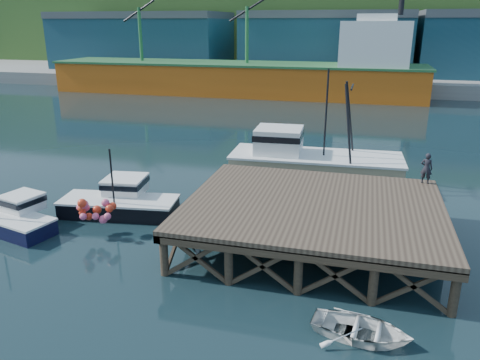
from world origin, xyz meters
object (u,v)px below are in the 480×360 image
(boat_navy, at_px, (12,217))
(dinghy, at_px, (362,329))
(trawler, at_px, (312,160))
(dockworker, at_px, (426,168))
(boat_black, at_px, (121,201))

(boat_navy, xyz_separation_m, dinghy, (17.78, -4.51, -0.32))
(boat_navy, distance_m, trawler, 18.36)
(boat_navy, height_order, dockworker, dockworker)
(trawler, height_order, dockworker, trawler)
(dockworker, bearing_deg, boat_black, 22.79)
(boat_navy, xyz_separation_m, dockworker, (20.68, 6.80, 2.29))
(trawler, bearing_deg, dinghy, -79.73)
(boat_navy, bearing_deg, boat_black, 51.92)
(trawler, xyz_separation_m, dinghy, (3.66, -16.22, -1.20))
(boat_navy, distance_m, dinghy, 18.35)
(boat_black, bearing_deg, trawler, 32.63)
(dinghy, xyz_separation_m, dockworker, (2.89, 11.30, 2.60))
(dinghy, relative_size, dockworker, 2.04)
(boat_navy, bearing_deg, dockworker, 32.02)
(boat_navy, relative_size, boat_black, 0.83)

